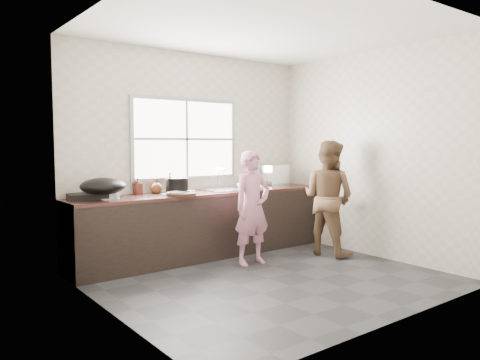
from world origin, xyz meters
TOP-DOWN VIEW (x-y plane):
  - floor at (0.00, 0.00)m, footprint 3.60×3.20m
  - ceiling at (0.00, 0.00)m, footprint 3.60×3.20m
  - wall_back at (0.00, 1.60)m, footprint 3.60×0.01m
  - wall_left at (-1.80, 0.00)m, footprint 0.01×3.20m
  - wall_right at (1.80, 0.00)m, footprint 0.01×3.20m
  - wall_front at (0.00, -1.60)m, footprint 3.60×0.01m
  - cabinet at (0.00, 1.29)m, footprint 3.60×0.62m
  - countertop at (0.00, 1.29)m, footprint 3.60×0.64m
  - sink at (0.35, 1.29)m, footprint 0.55×0.45m
  - faucet at (0.35, 1.49)m, footprint 0.02×0.02m
  - window_frame at (-0.10, 1.59)m, footprint 1.60×0.05m
  - window_glazing at (-0.10, 1.57)m, footprint 1.50×0.01m
  - woman at (0.26, 0.61)m, footprint 0.49×0.33m
  - person_side at (1.39, 0.38)m, footprint 0.71×0.84m
  - cutting_board at (-0.47, 1.08)m, footprint 0.48×0.48m
  - cleaver at (-0.33, 1.16)m, footprint 0.20×0.14m
  - bowl_mince at (-0.54, 1.08)m, footprint 0.26×0.26m
  - bowl_crabs at (0.71, 1.33)m, footprint 0.25×0.25m
  - bowl_held at (0.72, 1.08)m, footprint 0.25×0.25m
  - black_pot at (-0.43, 1.26)m, footprint 0.35×0.35m
  - plate_food at (-0.56, 1.20)m, footprint 0.22×0.22m
  - bottle_green at (-0.49, 1.34)m, footprint 0.14×0.14m
  - bottle_brown_tall at (-0.84, 1.52)m, footprint 0.09×0.09m
  - bottle_brown_short at (-0.60, 1.49)m, footprint 0.18×0.18m
  - glass_jar at (-1.11, 1.52)m, footprint 0.07×0.07m
  - burner at (-1.49, 1.50)m, footprint 0.48×0.48m
  - wok at (-1.39, 1.24)m, footprint 0.64×0.64m
  - dish_rack at (1.26, 1.35)m, footprint 0.46×0.36m
  - pot_lid_left at (-1.29, 1.33)m, footprint 0.26×0.26m
  - pot_lid_right at (-1.18, 1.52)m, footprint 0.32×0.32m

SIDE VIEW (x-z plane):
  - floor at x=0.00m, z-range -0.01..0.00m
  - cabinet at x=0.00m, z-range 0.00..0.82m
  - woman at x=0.26m, z-range 0.00..1.31m
  - person_side at x=1.39m, z-range 0.00..1.53m
  - countertop at x=0.00m, z-range 0.82..0.86m
  - sink at x=0.35m, z-range 0.85..0.88m
  - pot_lid_left at x=-1.29m, z-range 0.86..0.87m
  - pot_lid_right at x=-1.18m, z-range 0.86..0.87m
  - plate_food at x=-0.56m, z-range 0.86..0.88m
  - cutting_board at x=-0.47m, z-range 0.86..0.90m
  - bowl_mince at x=-0.54m, z-range 0.86..0.91m
  - bowl_crabs at x=0.71m, z-range 0.86..0.92m
  - burner at x=-1.49m, z-range 0.86..0.92m
  - bowl_held at x=0.72m, z-range 0.86..0.92m
  - cleaver at x=-0.33m, z-range 0.90..0.91m
  - glass_jar at x=-1.11m, z-range 0.86..0.95m
  - bottle_brown_short at x=-0.60m, z-range 0.86..1.04m
  - bottle_brown_tall at x=-0.84m, z-range 0.86..1.05m
  - black_pot at x=-0.43m, z-range 0.86..1.06m
  - bottle_green at x=-0.49m, z-range 0.86..1.13m
  - faucet at x=0.35m, z-range 0.86..1.16m
  - wok at x=-1.39m, z-range 0.92..1.11m
  - dish_rack at x=1.26m, z-range 0.86..1.17m
  - wall_back at x=0.00m, z-range 0.00..2.70m
  - wall_left at x=-1.80m, z-range 0.00..2.70m
  - wall_right at x=1.80m, z-range 0.00..2.70m
  - wall_front at x=0.00m, z-range 0.00..2.70m
  - window_glazing at x=-0.10m, z-range 1.05..2.05m
  - window_frame at x=-0.10m, z-range 1.00..2.10m
  - ceiling at x=0.00m, z-range 2.70..2.71m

